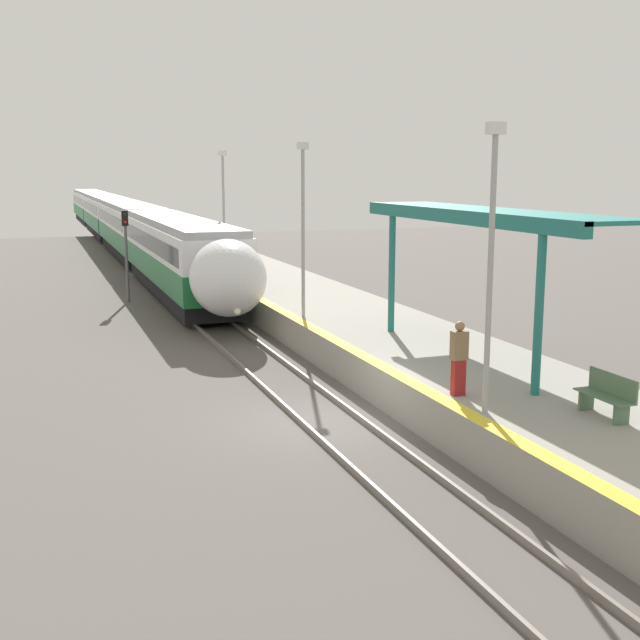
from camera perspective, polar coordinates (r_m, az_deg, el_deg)
The scene contains 12 objects.
ground_plane at distance 19.62m, azimuth 0.58°, elevation -7.18°, with size 120.00×120.00×0.00m, color #56514C.
rail_left at distance 19.37m, azimuth -1.44°, elevation -7.18°, with size 0.08×90.00×0.15m, color slate.
rail_right at distance 19.84m, azimuth 2.54°, elevation -6.75°, with size 0.08×90.00×0.15m, color slate.
train at distance 65.66m, azimuth -14.15°, elevation 6.90°, with size 2.85×78.27×3.77m.
platform_right at distance 21.13m, azimuth 10.78°, elevation -4.59°, with size 4.84×64.00×1.05m.
platform_bench at distance 17.32m, azimuth 19.75°, elevation -5.02°, with size 0.44×1.43×0.89m.
person_waiting at distance 18.01m, azimuth 9.85°, elevation -2.62°, with size 0.36×0.22×1.68m.
railway_signal at distance 37.92m, azimuth -13.63°, elevation 5.12°, with size 0.28×0.28×4.21m.
lamppost_near at distance 16.43m, azimuth 12.06°, elevation 4.74°, with size 0.36×0.20×5.87m.
lamppost_mid at distance 27.16m, azimuth -1.22°, elevation 7.18°, with size 0.36×0.20×5.87m.
lamppost_far at distance 38.53m, azimuth -6.87°, elevation 8.10°, with size 0.36×0.20×5.87m.
station_canopy at distance 21.55m, azimuth 10.93°, elevation 7.03°, with size 2.02×10.68×3.95m.
Camera 1 is at (-6.50, -17.52, 5.97)m, focal length 45.00 mm.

